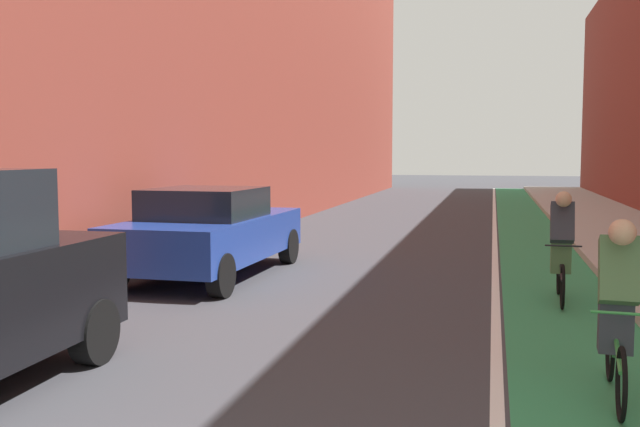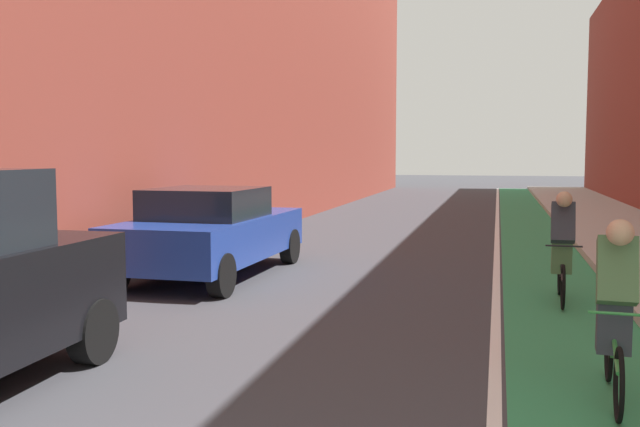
# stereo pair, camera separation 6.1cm
# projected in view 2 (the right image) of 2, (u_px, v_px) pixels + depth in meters

# --- Properties ---
(ground_plane) EXTENTS (97.19, 97.19, 0.00)m
(ground_plane) POSITION_uv_depth(u_px,v_px,m) (419.00, 231.00, 19.30)
(ground_plane) COLOR #38383D
(bike_lane_paint) EXTENTS (1.60, 44.18, 0.00)m
(bike_lane_paint) POSITION_uv_depth(u_px,v_px,m) (529.00, 226.00, 20.51)
(bike_lane_paint) COLOR #2D8451
(bike_lane_paint) RESTS_ON ground
(lane_divider_stripe) EXTENTS (0.12, 44.18, 0.00)m
(lane_divider_stripe) POSITION_uv_depth(u_px,v_px,m) (497.00, 225.00, 20.73)
(lane_divider_stripe) COLOR white
(lane_divider_stripe) RESTS_ON ground
(sidewalk_right) EXTENTS (3.15, 44.18, 0.14)m
(sidewalk_right) POSITION_uv_depth(u_px,v_px,m) (617.00, 226.00, 19.93)
(sidewalk_right) COLOR #A8A59E
(sidewalk_right) RESTS_ON ground
(building_facade_left) EXTENTS (3.00, 44.18, 13.71)m
(building_facade_left) POSITION_uv_depth(u_px,v_px,m) (250.00, 0.00, 21.99)
(building_facade_left) COLOR brown
(building_facade_left) RESTS_ON ground
(parked_sedan_blue) EXTENTS (2.04, 4.49, 1.53)m
(parked_sedan_blue) POSITION_uv_depth(u_px,v_px,m) (211.00, 231.00, 12.11)
(parked_sedan_blue) COLOR navy
(parked_sedan_blue) RESTS_ON ground
(cyclist_lead) EXTENTS (0.48, 1.65, 1.58)m
(cyclist_lead) POSITION_uv_depth(u_px,v_px,m) (615.00, 303.00, 6.03)
(cyclist_lead) COLOR black
(cyclist_lead) RESTS_ON ground
(cyclist_mid) EXTENTS (0.48, 1.67, 1.59)m
(cyclist_mid) POSITION_uv_depth(u_px,v_px,m) (562.00, 243.00, 10.03)
(cyclist_mid) COLOR black
(cyclist_mid) RESTS_ON ground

